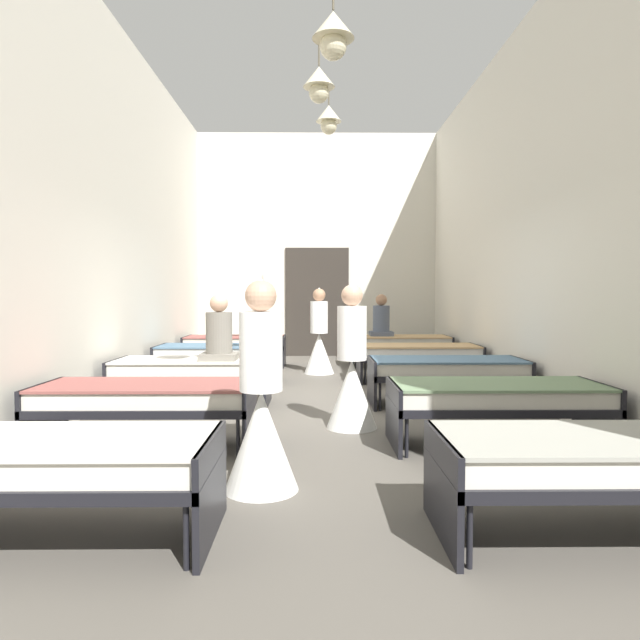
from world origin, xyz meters
TOP-DOWN VIEW (x-y plane):
  - ground_plane at (0.00, 0.00)m, footprint 5.85×11.75m
  - room_shell at (0.00, 1.17)m, footprint 5.65×11.35m
  - bed_left_row_0 at (-1.58, -3.80)m, footprint 1.90×0.84m
  - bed_right_row_0 at (1.58, -3.80)m, footprint 1.90×0.84m
  - bed_left_row_1 at (-1.58, -1.90)m, footprint 1.90×0.84m
  - bed_right_row_1 at (1.58, -1.90)m, footprint 1.90×0.84m
  - bed_left_row_2 at (-1.58, 0.00)m, footprint 1.90×0.84m
  - bed_right_row_2 at (1.58, 0.00)m, footprint 1.90×0.84m
  - bed_left_row_3 at (-1.58, 1.90)m, footprint 1.90×0.84m
  - bed_right_row_3 at (1.58, 1.90)m, footprint 1.90×0.84m
  - bed_left_row_4 at (-1.58, 3.80)m, footprint 1.90×0.84m
  - bed_right_row_4 at (1.58, 3.80)m, footprint 1.90×0.84m
  - nurse_near_aisle at (0.02, 2.77)m, footprint 0.52×0.52m
  - nurse_mid_aisle at (0.32, -1.20)m, footprint 0.52×0.52m
  - nurse_far_aisle at (-0.44, -3.02)m, footprint 0.52×0.52m
  - patient_seated_primary at (1.23, 3.88)m, footprint 0.44×0.44m
  - patient_seated_secondary at (-1.23, -0.08)m, footprint 0.44×0.44m

SIDE VIEW (x-z plane):
  - ground_plane at x=0.00m, z-range -0.10..0.00m
  - bed_left_row_0 at x=-1.58m, z-range 0.15..0.73m
  - bed_right_row_0 at x=1.58m, z-range 0.15..0.73m
  - bed_left_row_1 at x=-1.58m, z-range 0.15..0.73m
  - bed_right_row_1 at x=1.58m, z-range 0.15..0.73m
  - bed_left_row_2 at x=-1.58m, z-range 0.15..0.73m
  - bed_right_row_2 at x=1.58m, z-range 0.15..0.73m
  - bed_left_row_3 at x=-1.58m, z-range 0.15..0.73m
  - bed_right_row_3 at x=1.58m, z-range 0.15..0.73m
  - bed_left_row_4 at x=-1.58m, z-range 0.15..0.73m
  - bed_right_row_4 at x=1.58m, z-range 0.15..0.73m
  - nurse_near_aisle at x=0.02m, z-range -0.21..1.27m
  - nurse_mid_aisle at x=0.32m, z-range -0.21..1.27m
  - nurse_far_aisle at x=-0.44m, z-range -0.21..1.27m
  - patient_seated_primary at x=1.23m, z-range 0.47..1.27m
  - patient_seated_secondary at x=-1.23m, z-range 0.47..1.27m
  - room_shell at x=0.00m, z-range 0.01..4.93m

